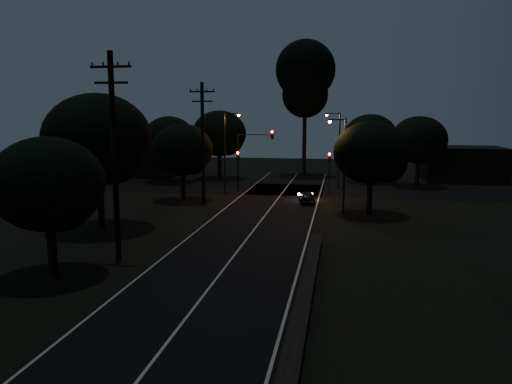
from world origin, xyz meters
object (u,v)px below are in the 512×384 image
(signal_mast, at_px, (254,149))
(signal_left, at_px, (238,164))
(streetlight_c, at_px, (342,159))
(streetlight_b, at_px, (337,145))
(car, at_px, (307,197))
(utility_pole_far, at_px, (203,142))
(streetlight_a, at_px, (227,147))
(tall_pine, at_px, (305,78))
(utility_pole_mid, at_px, (114,154))
(signal_right, at_px, (329,165))

(signal_mast, bearing_deg, signal_left, -179.87)
(signal_mast, xyz_separation_m, streetlight_c, (8.74, -9.99, 0.01))
(streetlight_b, bearing_deg, car, -104.50)
(utility_pole_far, relative_size, streetlight_a, 1.31)
(streetlight_b, bearing_deg, streetlight_c, -87.86)
(streetlight_c, bearing_deg, car, 124.87)
(tall_pine, xyz_separation_m, signal_mast, (-3.91, -15.01, -8.03))
(signal_mast, distance_m, streetlight_b, 9.15)
(utility_pole_mid, distance_m, signal_left, 25.19)
(utility_pole_far, distance_m, streetlight_a, 6.10)
(utility_pole_mid, xyz_separation_m, utility_pole_far, (0.00, 17.00, -0.25))
(utility_pole_mid, distance_m, tall_pine, 41.15)
(signal_left, height_order, car, signal_left)
(utility_pole_mid, distance_m, signal_mast, 25.22)
(utility_pole_mid, relative_size, utility_pole_far, 1.05)
(utility_pole_far, bearing_deg, signal_mast, 68.89)
(signal_right, relative_size, signal_mast, 0.66)
(tall_pine, xyz_separation_m, streetlight_c, (4.83, -25.00, -8.02))
(streetlight_a, distance_m, car, 9.80)
(utility_pole_far, xyz_separation_m, streetlight_c, (11.83, -2.00, -1.13))
(streetlight_a, bearing_deg, tall_pine, 69.64)
(tall_pine, bearing_deg, streetlight_a, -110.36)
(tall_pine, height_order, signal_left, tall_pine)
(tall_pine, distance_m, signal_right, 18.14)
(utility_pole_mid, height_order, signal_left, utility_pole_mid)
(utility_pole_far, relative_size, signal_mast, 1.68)
(utility_pole_mid, bearing_deg, tall_pine, 80.07)
(utility_pole_mid, distance_m, signal_right, 27.30)
(streetlight_a, xyz_separation_m, streetlight_b, (10.61, 6.00, 0.00))
(utility_pole_mid, xyz_separation_m, signal_mast, (3.09, 24.99, -1.40))
(utility_pole_far, bearing_deg, car, 14.85)
(utility_pole_far, xyz_separation_m, streetlight_b, (11.31, 12.00, -0.85))
(signal_left, bearing_deg, signal_right, 0.00)
(car, bearing_deg, tall_pine, -93.66)
(streetlight_b, bearing_deg, utility_pole_mid, -111.30)
(utility_pole_mid, xyz_separation_m, car, (8.81, 19.34, -5.19))
(streetlight_a, relative_size, car, 2.49)
(streetlight_a, bearing_deg, signal_mast, 39.77)
(signal_left, bearing_deg, utility_pole_far, -99.94)
(signal_right, height_order, streetlight_a, streetlight_a)
(streetlight_c, bearing_deg, streetlight_a, 144.31)
(tall_pine, xyz_separation_m, car, (1.81, -20.66, -11.82))
(utility_pole_far, height_order, signal_left, utility_pole_far)
(streetlight_b, bearing_deg, signal_mast, -154.01)
(utility_pole_far, relative_size, streetlight_c, 1.40)
(streetlight_a, relative_size, streetlight_c, 1.07)
(tall_pine, distance_m, streetlight_c, 26.70)
(signal_left, xyz_separation_m, streetlight_a, (-0.71, -1.99, 1.80))
(utility_pole_mid, relative_size, tall_pine, 0.64)
(signal_mast, bearing_deg, streetlight_b, 25.99)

